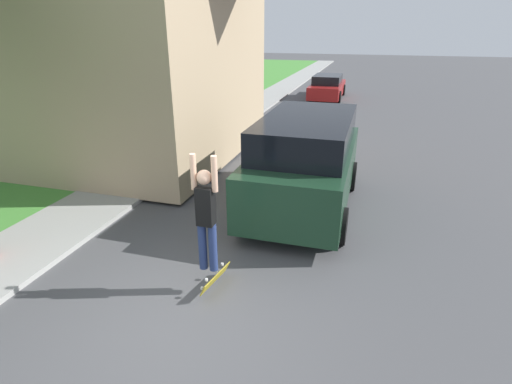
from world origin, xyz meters
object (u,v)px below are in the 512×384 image
Objects in this scene: skateboard at (215,278)px; suv_parked at (305,161)px; skateboarder at (206,214)px; car_down_street at (327,87)px.

suv_parked is at bearing 77.39° from skateboard.
suv_parked is 3.72m from skateboarder.
skateboarder is (-0.86, -3.61, 0.25)m from suv_parked.
skateboarder is (0.51, -19.07, 0.74)m from car_down_street.
car_down_street is at bearing 91.55° from skateboarder.
skateboarder reaches higher than skateboard.
suv_parked is at bearing 76.67° from skateboarder.
car_down_street is 5.38× the size of skateboard.
suv_parked reaches higher than car_down_street.
suv_parked is at bearing -84.93° from car_down_street.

